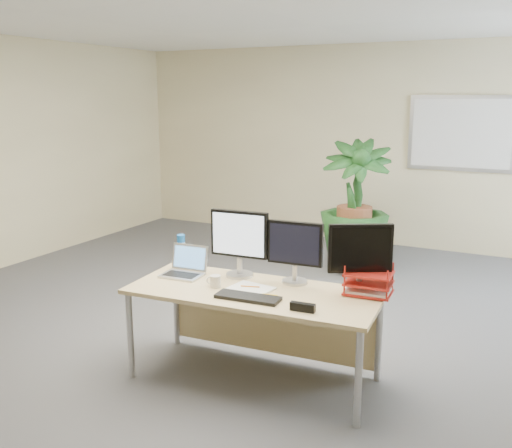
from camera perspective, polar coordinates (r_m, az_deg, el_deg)
The scene contains 17 objects.
floor at distance 4.72m, azimuth -3.46°, elevation -12.57°, with size 8.00×8.00×0.00m, color #49494E.
back_wall at distance 8.00m, azimuth 11.15°, elevation 7.71°, with size 7.00×0.04×2.70m, color #C9B98E.
whiteboard at distance 7.71m, azimuth 19.84°, elevation 8.52°, with size 1.30×0.04×0.95m.
desk at distance 4.16m, azimuth 0.30°, elevation -8.04°, with size 1.81×0.87×0.68m.
floor_plant at distance 6.55m, azimuth 9.82°, elevation 1.41°, with size 0.84×0.84×1.50m, color #123314.
monitor_left at distance 4.25m, azimuth -1.67°, elevation -1.52°, with size 0.45×0.21×0.50m.
monitor_right at distance 4.12m, azimuth 3.92°, elevation -2.42°, with size 0.41×0.19×0.46m.
monitor_dark at distance 3.95m, azimuth 10.38°, elevation -2.97°, with size 0.40×0.25×0.49m.
laptop at distance 4.39m, azimuth -7.08°, elevation -4.31°, with size 0.32×0.28×0.22m.
keyboard at distance 3.85m, azimuth -0.82°, elevation -7.34°, with size 0.44×0.15×0.02m, color black.
coffee_mug at distance 4.09m, azimuth -4.12°, elevation -5.73°, with size 0.11×0.08×0.09m.
spiral_notebook at distance 4.04m, azimuth -0.50°, elevation -6.48°, with size 0.29×0.22×0.01m, color white.
orange_pen at distance 4.05m, azimuth -0.58°, elevation -6.27°, with size 0.01×0.01×0.14m, color orange.
yellow_highlighter at distance 3.91m, azimuth 1.42°, elevation -7.12°, with size 0.01×0.01×0.11m, color gold.
water_bottle at distance 4.53m, azimuth -7.48°, elevation -2.82°, with size 0.07×0.07×0.27m.
letter_tray at distance 4.00m, azimuth 11.18°, elevation -5.99°, with size 0.33×0.26×0.15m.
stapler at distance 3.65m, azimuth 4.69°, elevation -8.29°, with size 0.16×0.04×0.05m, color black.
Camera 1 is at (2.18, -3.67, 2.01)m, focal length 40.00 mm.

